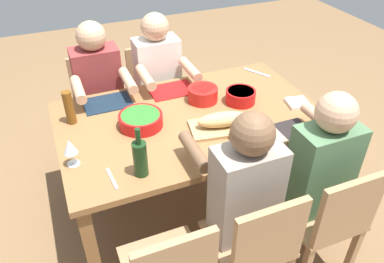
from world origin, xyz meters
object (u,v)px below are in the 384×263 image
Objects in this scene: beer_bottle at (69,108)px; diner_near_right at (100,89)px; serving_bowl_greens at (141,119)px; wine_glass at (70,148)px; diner_near_center at (159,78)px; wine_bottle at (140,158)px; diner_far_left at (316,169)px; chair_near_right at (99,102)px; napkin_stack at (298,103)px; chair_far_center at (255,245)px; cutting_board at (222,127)px; bread_loaf at (223,119)px; serving_bowl_salad at (241,96)px; chair_near_center at (154,91)px; diner_far_center at (241,191)px; chair_far_left at (329,219)px; dining_table at (192,127)px; serving_bowl_pasta at (203,93)px.

diner_near_right is at bearing -120.06° from beer_bottle.
wine_glass is at bearing 26.19° from serving_bowl_greens.
wine_bottle is (0.45, 1.08, 0.15)m from diner_near_center.
diner_far_left is 1.34m from wine_glass.
napkin_stack is (-1.19, 0.98, 0.27)m from chair_near_right.
diner_far_left is at bearing 142.42° from beer_bottle.
napkin_stack is at bearing 166.07° from beer_bottle.
chair_far_center is (0.00, 1.54, -0.21)m from diner_near_center.
diner_far_left is at bearing 124.13° from cutting_board.
diner_far_left is 3.75× the size of bread_loaf.
serving_bowl_salad is 1.12m from beer_bottle.
chair_near_center is at bearing -90.00° from chair_far_center.
bread_loaf is 1.93× the size of wine_glass.
beer_bottle is (0.72, -0.91, 0.15)m from diner_far_center.
chair_near_center is 1.72m from chair_far_center.
chair_far_left is 0.97m from serving_bowl_salad.
chair_far_center is 0.74m from cutting_board.
napkin_stack is at bearing 170.35° from dining_table.
diner_near_center is 1.17m from wine_glass.
chair_far_center is 0.71× the size of diner_near_right.
diner_far_center is at bearing 75.42° from cutting_board.
beer_bottle reaches higher than bread_loaf.
diner_near_center is 1.41× the size of chair_far_left.
diner_near_center reaches higher than wine_bottle.
wine_glass is at bearing 20.96° from serving_bowl_pasta.
diner_near_right is at bearing -55.34° from bread_loaf.
chair_far_center is 2.66× the size of bread_loaf.
serving_bowl_salad is at bearing 121.22° from diner_near_center.
diner_near_center is at bearing -131.89° from wine_glass.
napkin_stack is (-0.26, -0.56, 0.05)m from diner_far_left.
bread_loaf is (0.34, -0.50, 0.11)m from diner_far_left.
napkin_stack is (-0.72, 0.98, 0.27)m from chair_near_center.
serving_bowl_pasta is (-0.15, 0.69, 0.31)m from chair_near_center.
diner_near_center is at bearing -58.78° from serving_bowl_salad.
napkin_stack is (-1.19, 0.80, 0.05)m from diner_near_right.
chair_near_center is (0.00, -0.86, -0.18)m from dining_table.
diner_near_right is at bearing -36.48° from serving_bowl_salad.
chair_far_center is 1.00m from serving_bowl_greens.
diner_near_right reaches higher than serving_bowl_salad.
dining_table is at bearing -9.65° from napkin_stack.
chair_near_right is 0.89m from serving_bowl_greens.
wine_bottle reaches higher than chair_far_center.
wine_glass is (1.15, 0.24, 0.07)m from serving_bowl_salad.
dining_table is 12.09× the size of napkin_stack.
chair_far_center is at bearing 21.53° from diner_far_left.
chair_near_right is 1.15m from wine_glass.
bread_loaf is (0.25, 0.24, 0.01)m from serving_bowl_salad.
dining_table is at bearing -55.54° from diner_far_left.
diner_far_center is 0.79m from serving_bowl_greens.
napkin_stack is (-1.44, 0.36, -0.10)m from beer_bottle.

